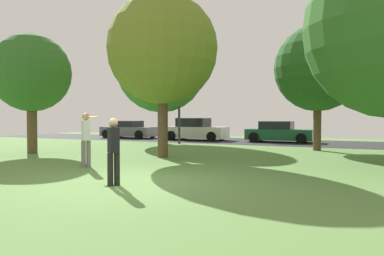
{
  "coord_description": "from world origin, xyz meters",
  "views": [
    {
      "loc": [
        5.26,
        -7.49,
        1.66
      ],
      "look_at": [
        0.0,
        3.84,
        1.26
      ],
      "focal_mm": 34.41,
      "sensor_mm": 36.0,
      "label": 1
    }
  ],
  "objects_px": {
    "frisbee_disc": "(93,117)",
    "parked_car_green": "(279,133)",
    "parked_car_white": "(196,130)",
    "person_thrower": "(113,149)",
    "maple_tree_far": "(161,68)",
    "oak_tree_center": "(318,68)",
    "oak_tree_left": "(31,73)",
    "maple_tree_near": "(163,50)",
    "street_lamp_post": "(179,106)",
    "person_catcher": "(86,137)",
    "parked_car_grey": "(129,130)"
  },
  "relations": [
    {
      "from": "oak_tree_left",
      "to": "street_lamp_post",
      "type": "xyz_separation_m",
      "value": [
        3.4,
        7.83,
        -1.32
      ]
    },
    {
      "from": "parked_car_white",
      "to": "maple_tree_far",
      "type": "bearing_deg",
      "value": -101.4
    },
    {
      "from": "oak_tree_left",
      "to": "parked_car_white",
      "type": "relative_size",
      "value": 1.24
    },
    {
      "from": "maple_tree_far",
      "to": "oak_tree_center",
      "type": "xyz_separation_m",
      "value": [
        9.28,
        -1.07,
        -0.67
      ]
    },
    {
      "from": "person_catcher",
      "to": "person_thrower",
      "type": "bearing_deg",
      "value": -0.0
    },
    {
      "from": "oak_tree_left",
      "to": "maple_tree_near",
      "type": "height_order",
      "value": "maple_tree_near"
    },
    {
      "from": "maple_tree_far",
      "to": "maple_tree_near",
      "type": "distance_m",
      "value": 7.93
    },
    {
      "from": "parked_car_green",
      "to": "street_lamp_post",
      "type": "height_order",
      "value": "street_lamp_post"
    },
    {
      "from": "oak_tree_left",
      "to": "maple_tree_near",
      "type": "xyz_separation_m",
      "value": [
        6.11,
        1.03,
        0.76
      ]
    },
    {
      "from": "oak_tree_center",
      "to": "person_catcher",
      "type": "relative_size",
      "value": 3.44
    },
    {
      "from": "maple_tree_far",
      "to": "street_lamp_post",
      "type": "bearing_deg",
      "value": -2.58
    },
    {
      "from": "oak_tree_center",
      "to": "parked_car_white",
      "type": "distance_m",
      "value": 10.28
    },
    {
      "from": "parked_car_white",
      "to": "oak_tree_left",
      "type": "bearing_deg",
      "value": -103.94
    },
    {
      "from": "parked_car_green",
      "to": "oak_tree_left",
      "type": "bearing_deg",
      "value": -125.96
    },
    {
      "from": "parked_car_white",
      "to": "person_thrower",
      "type": "bearing_deg",
      "value": -72.26
    },
    {
      "from": "person_thrower",
      "to": "person_catcher",
      "type": "distance_m",
      "value": 3.52
    },
    {
      "from": "oak_tree_center",
      "to": "parked_car_white",
      "type": "xyz_separation_m",
      "value": [
        -8.56,
        4.64,
        -3.27
      ]
    },
    {
      "from": "frisbee_disc",
      "to": "parked_car_green",
      "type": "relative_size",
      "value": 0.09
    },
    {
      "from": "maple_tree_near",
      "to": "parked_car_green",
      "type": "relative_size",
      "value": 1.57
    },
    {
      "from": "maple_tree_near",
      "to": "parked_car_white",
      "type": "relative_size",
      "value": 1.53
    },
    {
      "from": "oak_tree_left",
      "to": "maple_tree_far",
      "type": "height_order",
      "value": "maple_tree_far"
    },
    {
      "from": "maple_tree_near",
      "to": "person_thrower",
      "type": "height_order",
      "value": "maple_tree_near"
    },
    {
      "from": "person_thrower",
      "to": "street_lamp_post",
      "type": "relative_size",
      "value": 0.36
    },
    {
      "from": "oak_tree_left",
      "to": "oak_tree_center",
      "type": "xyz_separation_m",
      "value": [
        11.41,
        6.81,
        0.4
      ]
    },
    {
      "from": "frisbee_disc",
      "to": "parked_car_white",
      "type": "xyz_separation_m",
      "value": [
        -3.35,
        14.74,
        -0.94
      ]
    },
    {
      "from": "maple_tree_near",
      "to": "maple_tree_far",
      "type": "bearing_deg",
      "value": 120.16
    },
    {
      "from": "person_thrower",
      "to": "oak_tree_left",
      "type": "bearing_deg",
      "value": 8.07
    },
    {
      "from": "parked_car_green",
      "to": "street_lamp_post",
      "type": "distance_m",
      "value": 6.71
    },
    {
      "from": "oak_tree_left",
      "to": "maple_tree_near",
      "type": "distance_m",
      "value": 6.24
    },
    {
      "from": "maple_tree_near",
      "to": "oak_tree_center",
      "type": "relative_size",
      "value": 1.08
    },
    {
      "from": "maple_tree_far",
      "to": "oak_tree_center",
      "type": "distance_m",
      "value": 9.37
    },
    {
      "from": "oak_tree_left",
      "to": "person_thrower",
      "type": "relative_size",
      "value": 3.31
    },
    {
      "from": "oak_tree_left",
      "to": "parked_car_white",
      "type": "bearing_deg",
      "value": 76.06
    },
    {
      "from": "street_lamp_post",
      "to": "oak_tree_center",
      "type": "bearing_deg",
      "value": -7.21
    },
    {
      "from": "maple_tree_far",
      "to": "maple_tree_near",
      "type": "height_order",
      "value": "maple_tree_far"
    },
    {
      "from": "parked_car_white",
      "to": "parked_car_green",
      "type": "distance_m",
      "value": 5.72
    },
    {
      "from": "parked_car_green",
      "to": "frisbee_disc",
      "type": "bearing_deg",
      "value": -98.88
    },
    {
      "from": "oak_tree_left",
      "to": "parked_car_green",
      "type": "height_order",
      "value": "oak_tree_left"
    },
    {
      "from": "maple_tree_near",
      "to": "oak_tree_left",
      "type": "bearing_deg",
      "value": -170.43
    },
    {
      "from": "person_catcher",
      "to": "frisbee_disc",
      "type": "distance_m",
      "value": 1.34
    },
    {
      "from": "frisbee_disc",
      "to": "parked_car_white",
      "type": "height_order",
      "value": "frisbee_disc"
    },
    {
      "from": "oak_tree_left",
      "to": "parked_car_white",
      "type": "distance_m",
      "value": 12.15
    },
    {
      "from": "street_lamp_post",
      "to": "parked_car_grey",
      "type": "bearing_deg",
      "value": 148.78
    },
    {
      "from": "frisbee_disc",
      "to": "parked_car_green",
      "type": "xyz_separation_m",
      "value": [
        2.36,
        15.08,
        -1.01
      ]
    },
    {
      "from": "parked_car_grey",
      "to": "parked_car_white",
      "type": "xyz_separation_m",
      "value": [
        5.7,
        -0.16,
        0.08
      ]
    },
    {
      "from": "oak_tree_center",
      "to": "parked_car_white",
      "type": "bearing_deg",
      "value": 151.54
    },
    {
      "from": "oak_tree_center",
      "to": "parked_car_green",
      "type": "distance_m",
      "value": 6.64
    },
    {
      "from": "person_catcher",
      "to": "maple_tree_near",
      "type": "bearing_deg",
      "value": 115.68
    },
    {
      "from": "maple_tree_far",
      "to": "oak_tree_center",
      "type": "relative_size",
      "value": 1.22
    },
    {
      "from": "parked_car_green",
      "to": "street_lamp_post",
      "type": "bearing_deg",
      "value": -142.44
    }
  ]
}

